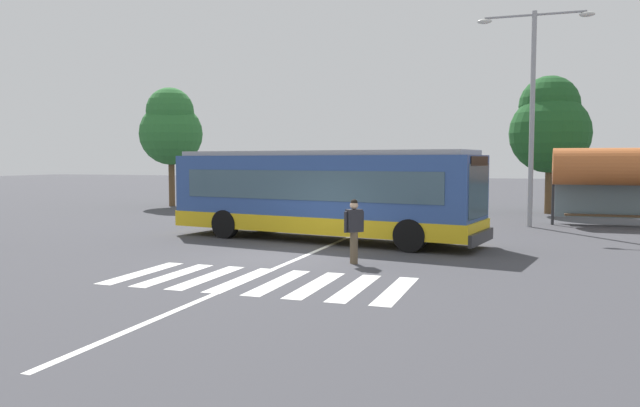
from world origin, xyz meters
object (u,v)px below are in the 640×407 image
(city_transit_bus, at_px, (322,194))
(twin_arm_street_lamp, at_px, (533,95))
(parked_car_black, at_px, (390,196))
(background_tree_right, at_px, (550,125))
(pedestrian_crossing_street, at_px, (354,227))
(parked_car_silver, at_px, (436,198))
(bus_stop_shelter, at_px, (614,168))
(background_tree_left, at_px, (171,127))
(parked_car_champagne, at_px, (343,196))

(city_transit_bus, bearing_deg, twin_arm_street_lamp, 45.01)
(parked_car_black, height_order, background_tree_right, background_tree_right)
(pedestrian_crossing_street, relative_size, parked_car_silver, 0.38)
(background_tree_right, bearing_deg, parked_car_silver, -171.19)
(bus_stop_shelter, height_order, twin_arm_street_lamp, twin_arm_street_lamp)
(parked_car_black, relative_size, parked_car_silver, 1.01)
(city_transit_bus, xyz_separation_m, bus_stop_shelter, (10.00, 7.99, 0.83))
(pedestrian_crossing_street, distance_m, bus_stop_shelter, 14.53)
(background_tree_left, distance_m, background_tree_right, 21.23)
(pedestrian_crossing_street, bearing_deg, background_tree_left, 134.44)
(pedestrian_crossing_street, height_order, parked_car_black, pedestrian_crossing_street)
(pedestrian_crossing_street, relative_size, background_tree_right, 0.24)
(background_tree_left, bearing_deg, background_tree_right, 4.80)
(parked_car_champagne, height_order, parked_car_black, same)
(city_transit_bus, xyz_separation_m, background_tree_right, (7.62, 13.69, 2.93))
(pedestrian_crossing_street, xyz_separation_m, background_tree_left, (-15.88, 16.19, 3.72))
(city_transit_bus, xyz_separation_m, twin_arm_street_lamp, (6.75, 6.75, 3.81))
(city_transit_bus, relative_size, bus_stop_shelter, 2.35)
(twin_arm_street_lamp, bearing_deg, parked_car_black, 139.05)
(city_transit_bus, height_order, parked_car_champagne, city_transit_bus)
(pedestrian_crossing_street, xyz_separation_m, parked_car_black, (-2.81, 17.29, -0.20))
(parked_car_black, height_order, twin_arm_street_lamp, twin_arm_street_lamp)
(twin_arm_street_lamp, height_order, background_tree_left, twin_arm_street_lamp)
(city_transit_bus, relative_size, twin_arm_street_lamp, 1.29)
(parked_car_silver, relative_size, twin_arm_street_lamp, 0.52)
(twin_arm_street_lamp, bearing_deg, city_transit_bus, -134.99)
(parked_car_black, relative_size, background_tree_right, 0.65)
(parked_car_champagne, height_order, twin_arm_street_lamp, twin_arm_street_lamp)
(parked_car_champagne, bearing_deg, city_transit_bus, -76.24)
(parked_car_champagne, relative_size, background_tree_left, 0.66)
(twin_arm_street_lamp, bearing_deg, parked_car_champagne, 148.31)
(city_transit_bus, height_order, twin_arm_street_lamp, twin_arm_street_lamp)
(bus_stop_shelter, distance_m, background_tree_right, 6.52)
(pedestrian_crossing_street, bearing_deg, twin_arm_street_lamp, 68.24)
(pedestrian_crossing_street, relative_size, parked_car_black, 0.38)
(parked_car_champagne, height_order, parked_car_silver, same)
(pedestrian_crossing_street, height_order, twin_arm_street_lamp, twin_arm_street_lamp)
(parked_car_champagne, xyz_separation_m, background_tree_left, (-10.38, -0.95, 3.92))
(parked_car_champagne, distance_m, parked_car_black, 2.69)
(parked_car_silver, bearing_deg, parked_car_champagne, 179.58)
(city_transit_bus, bearing_deg, background_tree_left, 138.63)
(bus_stop_shelter, xyz_separation_m, twin_arm_street_lamp, (-3.25, -1.24, 2.98))
(pedestrian_crossing_street, bearing_deg, background_tree_right, 73.65)
(parked_car_black, xyz_separation_m, background_tree_left, (-13.07, -1.09, 3.92))
(parked_car_champagne, distance_m, parked_car_silver, 5.19)
(parked_car_black, height_order, background_tree_left, background_tree_left)
(parked_car_champagne, bearing_deg, bus_stop_shelter, -20.32)
(parked_car_silver, height_order, background_tree_left, background_tree_left)
(twin_arm_street_lamp, height_order, background_tree_right, twin_arm_street_lamp)
(city_transit_bus, height_order, pedestrian_crossing_street, city_transit_bus)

